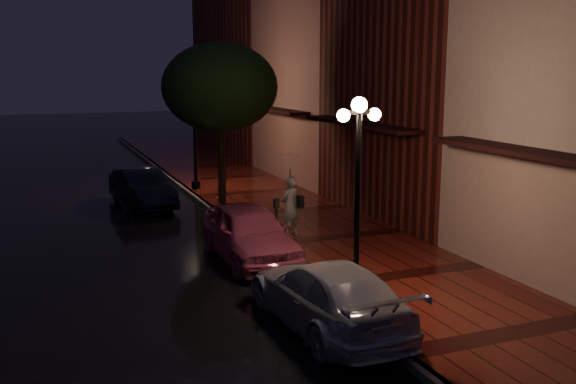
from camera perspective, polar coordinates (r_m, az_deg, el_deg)
name	(u,v)px	position (r m, az deg, el deg)	size (l,w,h in m)	color
ground	(261,250)	(18.09, -2.42, -5.16)	(120.00, 120.00, 0.00)	black
sidewalk	(333,239)	(18.90, 4.04, -4.23)	(4.50, 60.00, 0.15)	#4C120D
curb	(261,247)	(18.07, -2.42, -4.93)	(0.25, 60.00, 0.15)	#595451
storefront_mid	(438,53)	(22.39, 13.18, 11.91)	(5.00, 8.00, 11.00)	#511914
storefront_far	(333,80)	(29.32, 4.02, 9.92)	(5.00, 8.00, 9.00)	#8C5951
storefront_extra	(259,68)	(38.57, -2.55, 10.93)	(5.00, 12.00, 10.00)	#511914
streetlamp_near	(358,189)	(13.15, 6.20, 0.29)	(0.96, 0.36, 4.31)	black
streetlamp_far	(194,129)	(26.23, -8.32, 5.56)	(0.96, 0.36, 4.31)	black
street_tree	(220,90)	(23.29, -6.04, 9.00)	(4.16, 4.16, 5.80)	black
pink_car	(249,233)	(16.97, -3.45, -3.64)	(1.77, 4.39, 1.50)	#C35070
navy_car	(142,188)	(24.15, -12.86, 0.35)	(1.45, 4.16, 1.37)	black
silver_car	(327,295)	(12.71, 3.52, -9.11)	(1.86, 4.58, 1.33)	#B6B5BE
woman_with_umbrella	(290,181)	(18.70, 0.20, 0.98)	(1.02, 1.04, 2.47)	white
parking_meter	(276,220)	(17.11, -1.04, -2.48)	(0.15, 0.13, 1.47)	black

